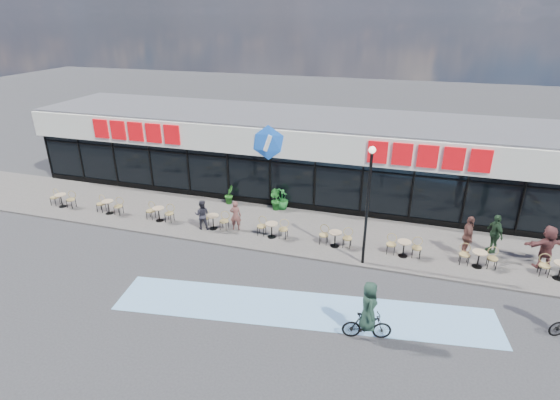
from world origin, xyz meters
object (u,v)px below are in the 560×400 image
at_px(potted_plant_left, 275,200).
at_px(potted_plant_mid, 229,195).
at_px(cyclist_a, 368,315).
at_px(patron_left, 236,215).
at_px(pedestrian_a, 495,233).
at_px(pedestrian_b, 468,237).
at_px(patron_right, 202,215).
at_px(bistro_set_0, 62,199).
at_px(lamp_post, 368,197).
at_px(potted_plant_right, 282,199).
at_px(pedestrian_c, 547,247).

relative_size(potted_plant_left, potted_plant_mid, 1.09).
relative_size(potted_plant_left, cyclist_a, 0.52).
bearing_deg(potted_plant_mid, cyclist_a, -45.43).
height_order(patron_left, pedestrian_a, pedestrian_a).
bearing_deg(pedestrian_b, potted_plant_left, 68.26).
bearing_deg(cyclist_a, patron_right, 147.57).
distance_m(bistro_set_0, potted_plant_mid, 9.26).
distance_m(potted_plant_mid, pedestrian_b, 12.57).
height_order(bistro_set_0, pedestrian_b, pedestrian_b).
xyz_separation_m(pedestrian_a, pedestrian_b, (-1.18, -0.77, 0.05)).
distance_m(pedestrian_a, pedestrian_b, 1.41).
distance_m(lamp_post, potted_plant_right, 7.08).
height_order(lamp_post, pedestrian_c, lamp_post).
distance_m(lamp_post, cyclist_a, 5.22).
bearing_deg(potted_plant_right, potted_plant_left, -151.25).
relative_size(patron_right, pedestrian_a, 0.84).
height_order(potted_plant_mid, patron_left, patron_left).
relative_size(bistro_set_0, pedestrian_b, 0.80).
height_order(bistro_set_0, potted_plant_mid, potted_plant_mid).
distance_m(pedestrian_c, cyclist_a, 9.35).
relative_size(lamp_post, pedestrian_c, 2.72).
height_order(potted_plant_left, patron_right, patron_right).
relative_size(lamp_post, bistro_set_0, 3.39).
relative_size(potted_plant_mid, patron_left, 0.68).
bearing_deg(pedestrian_a, cyclist_a, -58.09).
xyz_separation_m(bistro_set_0, pedestrian_c, (24.16, 0.74, 0.51)).
xyz_separation_m(lamp_post, bistro_set_0, (-16.78, 1.16, -2.64)).
bearing_deg(patron_left, pedestrian_c, 171.09).
xyz_separation_m(lamp_post, pedestrian_c, (7.38, 1.90, -2.14)).
bearing_deg(potted_plant_mid, pedestrian_b, -10.70).
relative_size(potted_plant_right, pedestrian_b, 0.62).
relative_size(pedestrian_c, cyclist_a, 0.88).
relative_size(potted_plant_left, patron_left, 0.74).
relative_size(pedestrian_b, pedestrian_c, 1.00).
xyz_separation_m(potted_plant_mid, patron_right, (-0.02, -3.31, 0.24)).
xyz_separation_m(potted_plant_right, pedestrian_a, (10.43, -1.71, 0.31)).
bearing_deg(potted_plant_mid, patron_right, -90.42).
height_order(patron_left, pedestrian_c, pedestrian_c).
bearing_deg(potted_plant_left, cyclist_a, -55.85).
xyz_separation_m(potted_plant_left, patron_left, (-1.15, -2.87, 0.20)).
xyz_separation_m(potted_plant_mid, potted_plant_right, (3.10, 0.14, 0.08)).
distance_m(potted_plant_left, patron_right, 4.29).
height_order(lamp_post, potted_plant_right, lamp_post).
bearing_deg(potted_plant_left, patron_left, -111.81).
xyz_separation_m(potted_plant_left, potted_plant_right, (0.34, 0.19, 0.03)).
distance_m(patron_left, cyclist_a, 9.31).
distance_m(bistro_set_0, pedestrian_a, 22.31).
bearing_deg(potted_plant_right, pedestrian_a, -9.29).
xyz_separation_m(patron_right, pedestrian_a, (13.55, 1.75, 0.15)).
xyz_separation_m(patron_left, cyclist_a, (7.14, -5.97, 0.05)).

